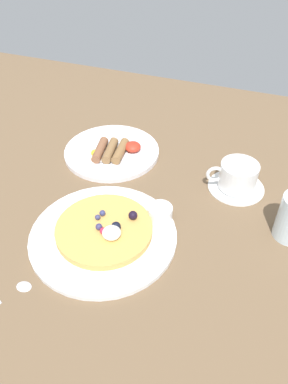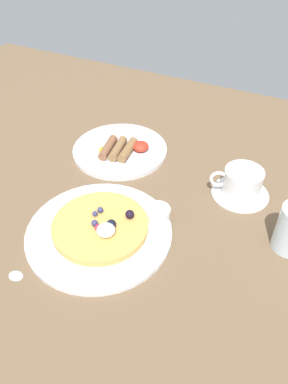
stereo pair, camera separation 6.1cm
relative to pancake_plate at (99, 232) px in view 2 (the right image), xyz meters
The scene contains 8 objects.
ground_plane 11.82cm from the pancake_plate, 89.35° to the left, with size 186.96×130.55×3.00cm, color brown.
pancake_plate is the anchor object (origin of this frame).
pancake_with_berries 1.58cm from the pancake_plate, 48.85° to the left, with size 19.52×19.52×3.66cm.
syrup_ramekin 12.77cm from the pancake_plate, 42.91° to the left, with size 5.19×5.19×2.54cm.
breakfast_plate 29.23cm from the pancake_plate, 110.47° to the left, with size 24.57×24.57×1.22cm, color white.
fried_breakfast 27.45cm from the pancake_plate, 110.02° to the left, with size 13.95×10.86×2.50cm.
coffee_saucer 33.53cm from the pancake_plate, 47.63° to the left, with size 12.98×12.98×0.65cm, color white.
coffee_cup 33.55cm from the pancake_plate, 47.75° to the left, with size 11.41×8.61×6.05cm.
Camera 2 is at (30.62, -53.18, 55.86)cm, focal length 34.40 mm.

